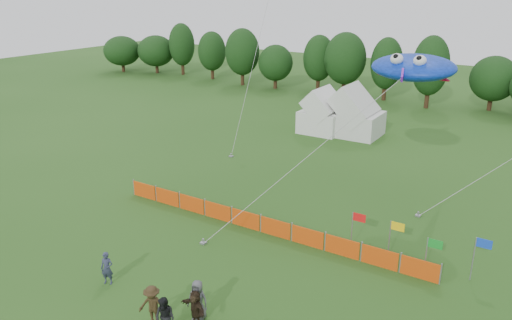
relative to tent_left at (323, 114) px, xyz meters
The scene contains 13 objects.
ground 29.56m from the tent_left, 76.56° to the right, with size 160.00×160.00×0.00m, color #234C16.
treeline 18.47m from the tent_left, 62.46° to the left, with size 104.57×8.78×8.36m.
tent_left is the anchor object (origin of this frame).
tent_right 2.91m from the tent_left, 13.00° to the left, with size 5.08×4.06×3.58m.
barrier_fence 21.34m from the tent_left, 74.33° to the right, with size 19.90×0.06×1.00m.
flag_row 24.10m from the tent_left, 54.36° to the right, with size 6.73×0.75×2.29m.
spectator_a 28.91m from the tent_left, 85.14° to the right, with size 0.59×0.39×1.62m, color #2C324A.
spectator_b 31.11m from the tent_left, 76.34° to the right, with size 0.88×0.68×1.80m, color black.
spectator_c 30.62m from the tent_left, 77.91° to the right, with size 1.20×0.69×1.86m, color #352715.
spectator_e 29.62m from the tent_left, 74.93° to the right, with size 0.89×0.58×1.82m, color #4A4B4F.
spectator_f 30.03m from the tent_left, 74.81° to the right, with size 1.48×0.47×1.60m, color black.
stingray_kite 17.66m from the tent_left, 46.28° to the right, with size 10.57×18.48×9.66m.
small_kite_dark 9.10m from the tent_left, 127.61° to the right, with size 2.22×9.12×13.37m.
Camera 1 is at (12.34, -13.52, 13.36)m, focal length 35.00 mm.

